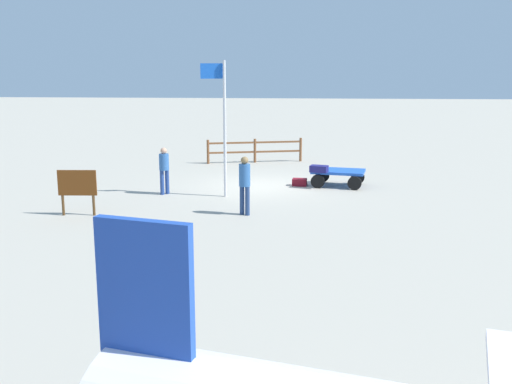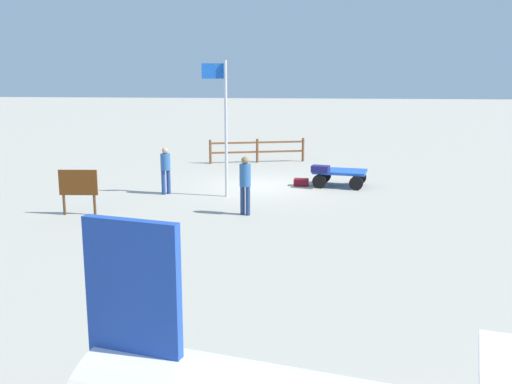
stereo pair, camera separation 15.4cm
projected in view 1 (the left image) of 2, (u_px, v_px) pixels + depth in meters
ground_plane at (262, 186)px, 22.54m from camera, size 120.00×120.00×0.00m
luggage_cart at (338, 174)px, 22.45m from camera, size 2.10×1.65×0.60m
suitcase_grey at (319, 169)px, 21.95m from camera, size 0.71×0.55×0.24m
suitcase_dark at (300, 182)px, 22.54m from camera, size 0.56×0.43×0.27m
worker_lead at (245, 181)px, 17.99m from camera, size 0.46×0.46×1.77m
worker_trailing at (164, 167)px, 20.90m from camera, size 0.48×0.48×1.64m
flagpole at (222, 119)px, 20.19m from camera, size 0.83×0.19×4.58m
signboard at (77, 186)px, 17.95m from camera, size 1.16×0.14×1.38m
wooden_fence at (255, 149)px, 27.82m from camera, size 4.32×1.19×1.10m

